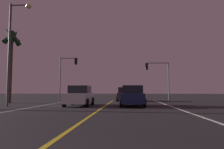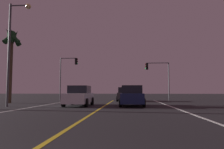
% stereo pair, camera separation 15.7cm
% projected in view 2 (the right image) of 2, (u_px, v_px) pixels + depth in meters
% --- Properties ---
extents(lane_edge_right, '(0.16, 33.52, 0.01)m').
position_uv_depth(lane_edge_right, '(191.00, 114.00, 11.82)').
color(lane_edge_right, silver).
rests_on(lane_edge_right, ground).
extents(lane_edge_left, '(0.16, 33.52, 0.01)m').
position_uv_depth(lane_edge_left, '(1.00, 112.00, 12.62)').
color(lane_edge_left, silver).
rests_on(lane_edge_left, ground).
extents(lane_center_divider, '(0.16, 33.52, 0.01)m').
position_uv_depth(lane_center_divider, '(93.00, 113.00, 12.22)').
color(lane_center_divider, gold).
rests_on(lane_center_divider, ground).
extents(car_oncoming, '(2.02, 4.30, 1.70)m').
position_uv_depth(car_oncoming, '(79.00, 96.00, 18.21)').
color(car_oncoming, black).
rests_on(car_oncoming, ground).
extents(car_ahead_far, '(2.02, 4.30, 1.70)m').
position_uv_depth(car_ahead_far, '(125.00, 94.00, 26.76)').
color(car_ahead_far, black).
rests_on(car_ahead_far, ground).
extents(car_lead_same_lane, '(2.02, 4.30, 1.70)m').
position_uv_depth(car_lead_same_lane, '(132.00, 96.00, 17.93)').
color(car_lead_same_lane, black).
rests_on(car_lead_same_lane, ground).
extents(traffic_light_near_right, '(3.22, 0.36, 5.11)m').
position_uv_depth(traffic_light_near_right, '(157.00, 72.00, 29.24)').
color(traffic_light_near_right, '#4C4C51').
rests_on(traffic_light_near_right, ground).
extents(traffic_light_near_left, '(2.54, 0.36, 5.90)m').
position_uv_depth(traffic_light_near_left, '(68.00, 69.00, 30.19)').
color(traffic_light_near_left, '#4C4C51').
rests_on(traffic_light_near_left, ground).
extents(street_lamp_left_mid, '(1.81, 0.44, 8.37)m').
position_uv_depth(street_lamp_left_mid, '(14.00, 41.00, 17.40)').
color(street_lamp_left_mid, '#4C4C51').
rests_on(street_lamp_left_mid, ground).
extents(palm_tree_left_mid, '(2.03, 2.07, 8.06)m').
position_uv_depth(palm_tree_left_mid, '(12.00, 42.00, 22.74)').
color(palm_tree_left_mid, '#473826').
rests_on(palm_tree_left_mid, ground).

